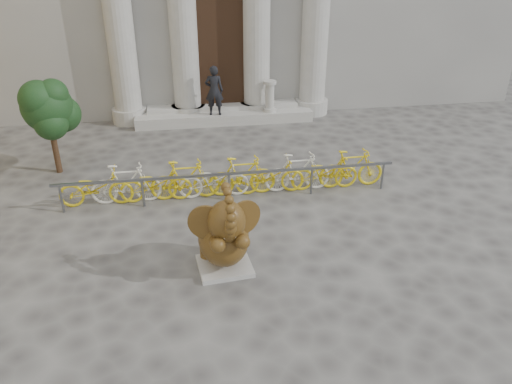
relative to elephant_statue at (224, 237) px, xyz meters
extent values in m
plane|color=#474442|center=(0.86, -0.79, -0.73)|extent=(80.00, 80.00, 0.00)
cube|color=black|center=(0.86, 9.13, 1.57)|extent=(2.40, 0.16, 4.00)
cube|color=#A8A59E|center=(0.86, 8.61, -0.55)|extent=(6.00, 1.20, 0.36)
cube|color=#A8A59E|center=(0.00, 0.03, -0.68)|extent=(1.08, 0.99, 0.10)
ellipsoid|color=black|center=(-0.02, 0.25, -0.33)|extent=(0.91, 0.87, 0.64)
ellipsoid|color=black|center=(0.00, 0.05, -0.05)|extent=(1.07, 1.28, 1.04)
cylinder|color=black|center=(-0.30, 0.35, -0.50)|extent=(0.33, 0.33, 0.26)
cylinder|color=black|center=(0.23, 0.41, -0.50)|extent=(0.33, 0.33, 0.26)
cylinder|color=black|center=(-0.19, -0.37, 0.15)|extent=(0.29, 0.62, 0.40)
cylinder|color=black|center=(0.25, -0.32, 0.15)|extent=(0.29, 0.62, 0.40)
ellipsoid|color=black|center=(0.03, -0.31, 0.51)|extent=(0.74, 0.70, 0.80)
cylinder|color=black|center=(-0.32, -0.22, 0.47)|extent=(0.67, 0.20, 0.68)
cylinder|color=black|center=(0.36, -0.15, 0.47)|extent=(0.64, 0.32, 0.68)
cone|color=beige|center=(-0.07, -0.52, 0.35)|extent=(0.15, 0.24, 0.11)
cone|color=beige|center=(0.17, -0.49, 0.35)|extent=(0.11, 0.24, 0.11)
cube|color=slate|center=(0.40, 2.80, -0.03)|extent=(8.13, 0.06, 0.06)
cylinder|color=slate|center=(-3.47, 2.80, -0.38)|extent=(0.06, 0.06, 0.70)
cylinder|color=slate|center=(-1.63, 2.80, -0.38)|extent=(0.06, 0.06, 0.70)
cylinder|color=slate|center=(0.40, 2.80, -0.38)|extent=(0.06, 0.06, 0.70)
cylinder|color=slate|center=(2.43, 2.80, -0.38)|extent=(0.06, 0.06, 0.70)
cylinder|color=slate|center=(4.26, 2.80, -0.38)|extent=(0.06, 0.06, 0.70)
imported|color=yellow|center=(-2.72, 3.05, -0.23)|extent=(1.70, 0.50, 1.00)
imported|color=silver|center=(-2.03, 3.05, -0.23)|extent=(1.66, 0.47, 1.00)
imported|color=yellow|center=(-1.33, 3.05, -0.23)|extent=(1.70, 0.50, 1.00)
imported|color=yellow|center=(-0.64, 3.05, -0.23)|extent=(1.66, 0.47, 1.00)
imported|color=silver|center=(0.05, 3.05, -0.23)|extent=(1.70, 0.50, 1.00)
imported|color=yellow|center=(0.74, 3.05, -0.23)|extent=(1.66, 0.47, 1.00)
imported|color=yellow|center=(1.44, 3.05, -0.23)|extent=(1.70, 0.50, 1.00)
imported|color=silver|center=(2.13, 3.05, -0.23)|extent=(1.66, 0.47, 1.00)
imported|color=yellow|center=(2.82, 3.05, -0.23)|extent=(1.70, 0.50, 1.00)
imported|color=yellow|center=(3.52, 3.05, -0.23)|extent=(1.66, 0.47, 1.00)
cylinder|color=#332114|center=(-3.99, 5.14, 0.06)|extent=(0.16, 0.16, 1.56)
sphere|color=black|center=(-3.99, 5.14, 1.10)|extent=(1.30, 1.30, 1.30)
sphere|color=black|center=(-3.68, 5.31, 0.84)|extent=(0.96, 0.96, 0.96)
sphere|color=black|center=(-4.25, 5.35, 0.93)|extent=(0.87, 0.87, 0.87)
sphere|color=black|center=(-3.90, 4.88, 0.75)|extent=(0.87, 0.87, 0.87)
sphere|color=black|center=(-4.12, 4.96, 1.36)|extent=(0.96, 0.96, 0.96)
sphere|color=black|center=(-3.77, 5.05, 1.45)|extent=(0.78, 0.78, 0.78)
imported|color=black|center=(0.53, 8.26, 0.46)|extent=(0.64, 0.46, 1.64)
cylinder|color=#A8A59E|center=(2.40, 8.31, -0.30)|extent=(0.43, 0.43, 0.13)
cylinder|color=#A8A59E|center=(2.40, 8.31, 0.12)|extent=(0.30, 0.30, 0.97)
cylinder|color=#A8A59E|center=(2.40, 8.31, 0.64)|extent=(0.43, 0.43, 0.11)
camera|label=1|loc=(-0.65, -7.86, 4.99)|focal=35.00mm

